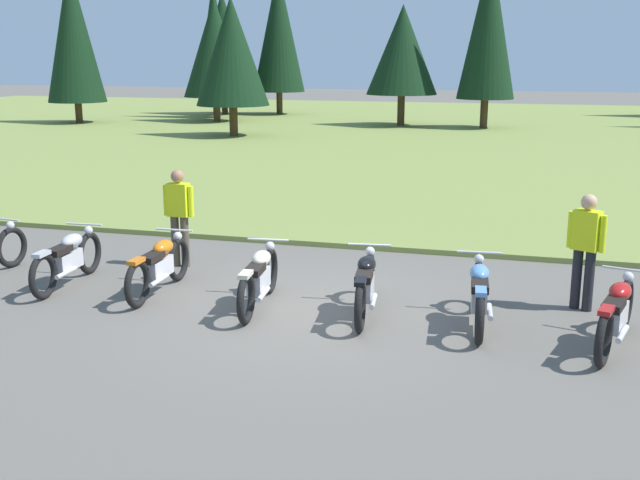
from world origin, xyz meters
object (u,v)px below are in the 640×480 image
(motorcycle_orange, at_px, (159,265))
(rider_near_row_end, at_px, (179,212))
(motorcycle_sky_blue, at_px, (479,294))
(motorcycle_red, at_px, (616,314))
(motorcycle_black, at_px, (366,284))
(rider_with_back_turned, at_px, (585,245))
(motorcycle_silver, at_px, (68,258))
(motorcycle_cream, at_px, (259,278))

(motorcycle_orange, xyz_separation_m, rider_near_row_end, (-0.37, 1.50, 0.51))
(motorcycle_orange, relative_size, motorcycle_sky_blue, 1.00)
(motorcycle_orange, xyz_separation_m, motorcycle_red, (6.47, -0.52, 0.00))
(motorcycle_black, bearing_deg, rider_with_back_turned, 19.47)
(motorcycle_silver, xyz_separation_m, motorcycle_black, (4.80, -0.12, 0.00))
(motorcycle_cream, xyz_separation_m, motorcycle_red, (4.78, -0.30, 0.00))
(motorcycle_cream, height_order, rider_with_back_turned, rider_with_back_turned)
(motorcycle_sky_blue, distance_m, rider_with_back_turned, 1.80)
(motorcycle_orange, relative_size, rider_near_row_end, 1.26)
(motorcycle_cream, bearing_deg, rider_with_back_turned, 14.20)
(motorcycle_sky_blue, bearing_deg, rider_with_back_turned, 37.65)
(motorcycle_cream, xyz_separation_m, motorcycle_black, (1.54, 0.10, 0.00))
(rider_near_row_end, bearing_deg, motorcycle_sky_blue, -17.77)
(motorcycle_cream, distance_m, motorcycle_black, 1.54)
(motorcycle_red, relative_size, rider_near_row_end, 1.23)
(motorcycle_black, bearing_deg, rider_near_row_end, 155.62)
(motorcycle_red, bearing_deg, motorcycle_cream, 176.45)
(motorcycle_orange, distance_m, rider_with_back_turned, 6.24)
(motorcycle_orange, height_order, motorcycle_cream, same)
(motorcycle_silver, relative_size, motorcycle_red, 1.02)
(motorcycle_cream, relative_size, motorcycle_red, 1.02)
(motorcycle_silver, bearing_deg, rider_with_back_turned, 6.77)
(motorcycle_sky_blue, xyz_separation_m, rider_with_back_turned, (1.37, 1.06, 0.51))
(motorcycle_cream, xyz_separation_m, rider_with_back_turned, (4.46, 1.13, 0.51))
(motorcycle_cream, height_order, rider_near_row_end, rider_near_row_end)
(motorcycle_orange, height_order, motorcycle_red, same)
(motorcycle_orange, bearing_deg, motorcycle_sky_blue, -1.83)
(motorcycle_red, height_order, rider_with_back_turned, rider_with_back_turned)
(motorcycle_orange, relative_size, motorcycle_cream, 1.00)
(motorcycle_black, bearing_deg, motorcycle_cream, -176.46)
(motorcycle_black, relative_size, rider_with_back_turned, 1.26)
(motorcycle_orange, height_order, rider_with_back_turned, rider_with_back_turned)
(motorcycle_silver, bearing_deg, motorcycle_sky_blue, -1.25)
(motorcycle_black, height_order, motorcycle_sky_blue, same)
(rider_near_row_end, bearing_deg, motorcycle_black, -24.38)
(motorcycle_cream, xyz_separation_m, rider_near_row_end, (-2.06, 1.72, 0.51))
(motorcycle_orange, xyz_separation_m, motorcycle_cream, (1.69, -0.23, 0.00))
(motorcycle_black, height_order, rider_with_back_turned, rider_with_back_turned)
(motorcycle_black, relative_size, rider_near_row_end, 1.26)
(motorcycle_orange, height_order, rider_near_row_end, rider_near_row_end)
(motorcycle_silver, xyz_separation_m, rider_with_back_turned, (7.72, 0.92, 0.51))
(motorcycle_silver, relative_size, motorcycle_black, 1.00)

